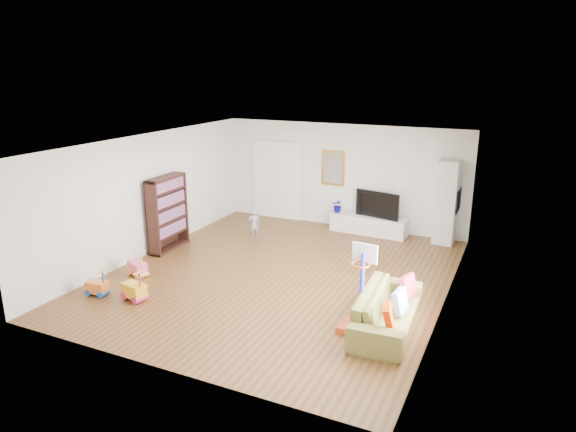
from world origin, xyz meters
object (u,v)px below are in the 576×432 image
at_px(media_console, 368,225).
at_px(basketball_hoop, 358,289).
at_px(bookshelf, 168,213).
at_px(sofa, 387,309).

xyz_separation_m(media_console, basketball_hoop, (1.26, -4.91, 0.48)).
bearing_deg(media_console, bookshelf, -138.42).
relative_size(media_console, basketball_hoop, 1.37).
bearing_deg(sofa, bookshelf, 71.32).
height_order(sofa, basketball_hoop, basketball_hoop).
xyz_separation_m(media_console, bookshelf, (-3.87, -3.09, 0.63)).
distance_m(media_console, bookshelf, 4.99).
bearing_deg(sofa, media_console, 16.78).
xyz_separation_m(bookshelf, sofa, (5.55, -1.53, -0.55)).
relative_size(bookshelf, sofa, 0.80).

